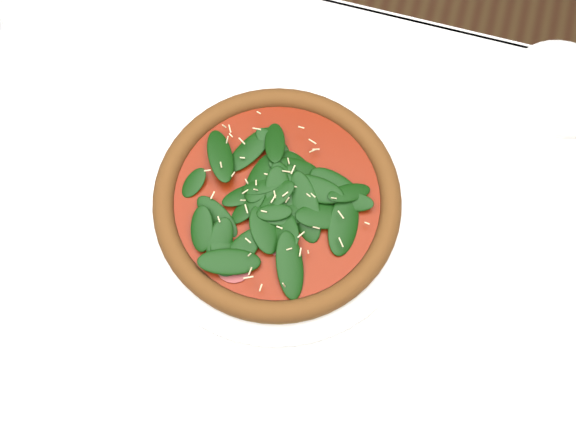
# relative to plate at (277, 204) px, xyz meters

# --- Properties ---
(ground) EXTENTS (6.00, 6.00, 0.00)m
(ground) POSITION_rel_plate_xyz_m (-0.02, -0.06, -0.76)
(ground) COLOR brown
(ground) RESTS_ON ground
(dining_table) EXTENTS (1.21, 0.81, 0.75)m
(dining_table) POSITION_rel_plate_xyz_m (-0.02, -0.06, -0.11)
(dining_table) COLOR white
(dining_table) RESTS_ON ground
(plate) EXTENTS (0.37, 0.37, 0.02)m
(plate) POSITION_rel_plate_xyz_m (0.00, 0.00, 0.00)
(plate) COLOR white
(plate) RESTS_ON dining_table
(pizza) EXTENTS (0.42, 0.42, 0.04)m
(pizza) POSITION_rel_plate_xyz_m (0.00, 0.00, 0.02)
(pizza) COLOR brown
(pizza) RESTS_ON plate
(saucer_far) EXTENTS (0.15, 0.15, 0.01)m
(saucer_far) POSITION_rel_plate_xyz_m (0.34, 0.28, -0.00)
(saucer_far) COLOR white
(saucer_far) RESTS_ON dining_table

